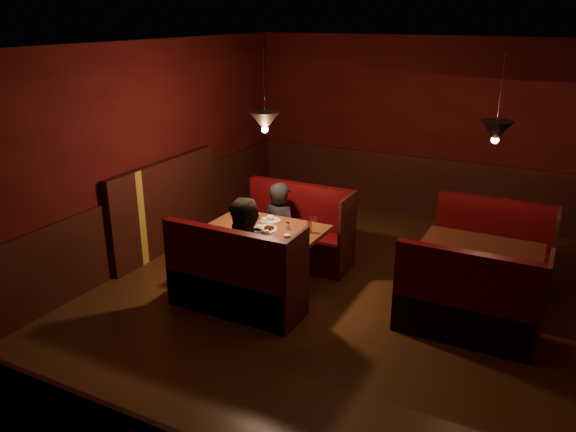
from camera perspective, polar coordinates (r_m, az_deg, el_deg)
The scene contains 9 objects.
room at distance 6.35m, azimuth 4.14°, elevation -0.05°, with size 6.02×7.02×2.92m.
main_table at distance 6.91m, azimuth -2.10°, elevation -2.49°, with size 1.41×0.86×0.99m.
main_bench_far at distance 7.65m, azimuth 0.95°, elevation -2.18°, with size 1.55×0.55×1.06m.
main_bench_near at distance 6.38m, azimuth -5.49°, elevation -7.00°, with size 1.55×0.55×1.06m.
second_table at distance 6.76m, azimuth 18.86°, elevation -4.46°, with size 1.31×0.84×0.74m.
second_bench_far at distance 7.56m, azimuth 19.87°, elevation -3.77°, with size 1.45×0.54×1.04m.
second_bench_near at distance 6.14m, azimuth 17.71°, elevation -9.12°, with size 1.45×0.54×1.04m.
diner_a at distance 7.37m, azimuth -0.76°, elevation 0.43°, with size 0.55×0.36×1.51m, color black.
diner_b at distance 6.33m, azimuth -4.11°, elevation -2.38°, with size 0.79×0.62×1.63m, color black.
Camera 1 is at (2.03, -5.46, 3.22)m, focal length 35.00 mm.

